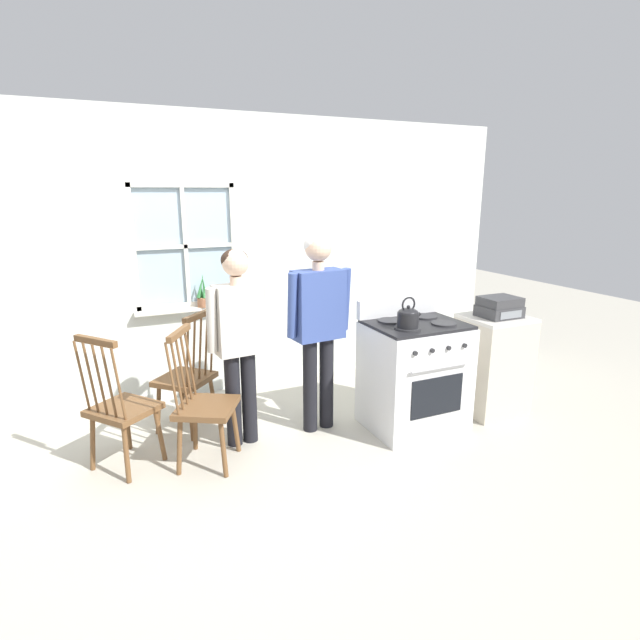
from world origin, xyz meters
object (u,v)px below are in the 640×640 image
at_px(kettle, 408,317).
at_px(side_counter, 492,364).
at_px(person_elderly_left, 238,330).
at_px(stove, 414,374).
at_px(stereo, 499,307).
at_px(chair_near_wall, 204,406).
at_px(person_teen_center, 318,313).
at_px(chair_center_cluster, 187,378).
at_px(potted_plant, 203,296).
at_px(chair_by_window, 121,409).

relative_size(kettle, side_counter, 0.27).
relative_size(person_elderly_left, stove, 1.45).
xyz_separation_m(kettle, stereo, (1.02, 0.08, -0.04)).
bearing_deg(chair_near_wall, person_teen_center, -50.83).
height_order(chair_center_cluster, stove, stove).
bearing_deg(stove, kettle, -143.28).
bearing_deg(chair_near_wall, kettle, -69.58).
height_order(chair_center_cluster, person_teen_center, person_teen_center).
xyz_separation_m(person_elderly_left, kettle, (1.25, -0.44, 0.08)).
bearing_deg(side_counter, stove, 177.83).
relative_size(kettle, potted_plant, 0.76).
xyz_separation_m(person_elderly_left, stove, (1.43, -0.31, -0.47)).
bearing_deg(chair_near_wall, person_elderly_left, -30.95).
xyz_separation_m(potted_plant, side_counter, (2.31, -1.45, -0.56)).
relative_size(person_teen_center, stove, 1.53).
xyz_separation_m(stove, potted_plant, (-1.47, 1.41, 0.54)).
bearing_deg(potted_plant, person_elderly_left, -87.88).
relative_size(chair_by_window, side_counter, 1.15).
bearing_deg(chair_by_window, person_elderly_left, -128.56).
bearing_deg(side_counter, chair_near_wall, 176.62).
xyz_separation_m(chair_near_wall, potted_plant, (0.29, 1.29, 0.55)).
relative_size(person_elderly_left, kettle, 6.35).
bearing_deg(chair_by_window, stove, -136.18).
height_order(stove, kettle, kettle).
distance_m(kettle, stereo, 1.02).
bearing_deg(stove, person_elderly_left, 167.71).
distance_m(chair_by_window, stereo, 3.22).
height_order(potted_plant, side_counter, potted_plant).
bearing_deg(side_counter, chair_center_cluster, 163.51).
height_order(chair_by_window, side_counter, chair_by_window).
height_order(chair_by_window, person_elderly_left, person_elderly_left).
height_order(chair_center_cluster, person_elderly_left, person_elderly_left).
bearing_deg(potted_plant, chair_by_window, -127.50).
bearing_deg(chair_center_cluster, kettle, 105.70).
bearing_deg(potted_plant, side_counter, -32.08).
bearing_deg(side_counter, kettle, -174.41).
distance_m(chair_by_window, chair_center_cluster, 0.69).
bearing_deg(person_teen_center, chair_near_wall, -175.70).
bearing_deg(chair_center_cluster, chair_by_window, -7.29).
bearing_deg(potted_plant, chair_near_wall, -102.75).
height_order(chair_center_cluster, kettle, kettle).
height_order(person_teen_center, stereo, person_teen_center).
relative_size(kettle, stereo, 0.73).
relative_size(chair_near_wall, chair_center_cluster, 1.00).
relative_size(person_teen_center, side_counter, 1.84).
bearing_deg(kettle, chair_near_wall, 170.92).
relative_size(chair_by_window, kettle, 4.19).
xyz_separation_m(chair_by_window, potted_plant, (0.85, 1.10, 0.55)).
distance_m(chair_center_cluster, stove, 1.92).
bearing_deg(person_teen_center, side_counter, -16.79).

